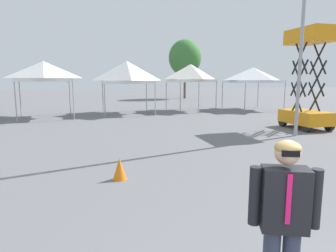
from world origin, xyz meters
TOP-DOWN VIEW (x-y plane):
  - canopy_tent_right_of_center at (-3.54, 18.39)m, footprint 3.31×3.31m
  - canopy_tent_behind_center at (1.58, 19.12)m, footprint 3.56×3.56m
  - canopy_tent_behind_left at (6.32, 19.48)m, footprint 3.02×3.02m
  - canopy_tent_center at (11.12, 18.74)m, footprint 3.51×3.51m
  - scissor_lift at (8.32, 10.18)m, footprint 1.54×2.39m
  - person_foreground at (-0.38, 1.10)m, footprint 0.60×0.40m
  - tree_behind_tents_left at (11.09, 32.69)m, footprint 3.85×3.85m
  - traffic_cone_lot_center at (-1.19, 5.68)m, footprint 0.32×0.32m

SIDE VIEW (x-z plane):
  - traffic_cone_lot_center at x=-1.19m, z-range 0.00..0.51m
  - person_foreground at x=-0.38m, z-range 0.14..1.92m
  - scissor_lift at x=8.32m, z-range -0.94..3.64m
  - canopy_tent_center at x=11.12m, z-range 1.02..4.20m
  - canopy_tent_behind_left at x=6.32m, z-range 1.05..4.43m
  - canopy_tent_behind_center at x=1.58m, z-range 1.01..4.50m
  - canopy_tent_right_of_center at x=-3.54m, z-range 1.08..4.44m
  - tree_behind_tents_left at x=11.09m, z-range 1.33..8.24m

